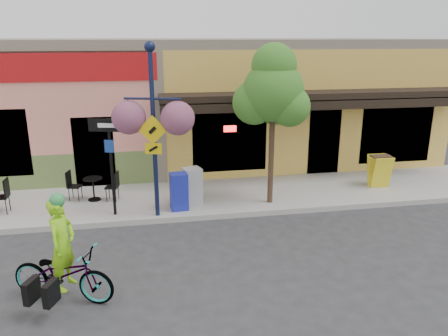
% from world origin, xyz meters
% --- Properties ---
extents(ground, '(90.00, 90.00, 0.00)m').
position_xyz_m(ground, '(0.00, 0.00, 0.00)').
color(ground, '#2D2D30').
rests_on(ground, ground).
extents(sidewalk, '(24.00, 3.00, 0.15)m').
position_xyz_m(sidewalk, '(0.00, 2.00, 0.07)').
color(sidewalk, '#9E9B93').
rests_on(sidewalk, ground).
extents(curb, '(24.00, 0.12, 0.15)m').
position_xyz_m(curb, '(0.00, 0.55, 0.07)').
color(curb, '#A8A59E').
rests_on(curb, ground).
extents(building, '(18.20, 8.20, 4.50)m').
position_xyz_m(building, '(0.00, 7.50, 2.25)').
color(building, '#EC8774').
rests_on(building, ground).
extents(bicycle, '(2.07, 1.36, 1.03)m').
position_xyz_m(bicycle, '(-3.01, -2.56, 0.51)').
color(bicycle, maroon).
rests_on(bicycle, ground).
extents(cyclist_rider, '(0.61, 0.72, 1.69)m').
position_xyz_m(cyclist_rider, '(-2.96, -2.56, 0.85)').
color(cyclist_rider, '#89DC17').
rests_on(cyclist_rider, ground).
extents(lamp_post, '(1.49, 0.89, 4.36)m').
position_xyz_m(lamp_post, '(-1.22, 0.72, 2.33)').
color(lamp_post, '#131B3E').
rests_on(lamp_post, sidewalk).
extents(one_way_sign, '(0.99, 0.45, 2.53)m').
position_xyz_m(one_way_sign, '(-2.31, 0.97, 1.41)').
color(one_way_sign, black).
rests_on(one_way_sign, sidewalk).
extents(cafe_set_right, '(1.54, 1.01, 0.85)m').
position_xyz_m(cafe_set_right, '(-2.95, 2.14, 0.57)').
color(cafe_set_right, black).
rests_on(cafe_set_right, sidewalk).
extents(newspaper_box_blue, '(0.48, 0.44, 1.00)m').
position_xyz_m(newspaper_box_blue, '(-0.63, 1.03, 0.65)').
color(newspaper_box_blue, '#1B24A2').
rests_on(newspaper_box_blue, sidewalk).
extents(newspaper_box_grey, '(0.57, 0.54, 1.01)m').
position_xyz_m(newspaper_box_grey, '(-0.24, 1.42, 0.65)').
color(newspaper_box_grey, '#A5A5A5').
rests_on(newspaper_box_grey, sidewalk).
extents(street_tree, '(2.01, 2.01, 4.37)m').
position_xyz_m(street_tree, '(1.90, 1.10, 2.33)').
color(street_tree, '#3D7A26').
rests_on(street_tree, sidewalk).
extents(sandwich_board, '(0.61, 0.45, 0.99)m').
position_xyz_m(sandwich_board, '(5.55, 1.61, 0.65)').
color(sandwich_board, yellow).
rests_on(sandwich_board, sidewalk).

